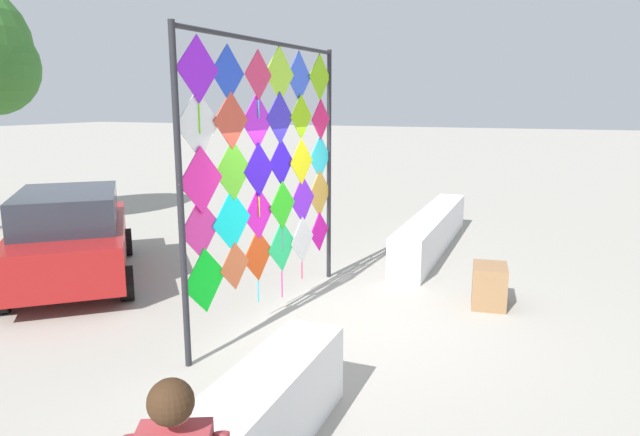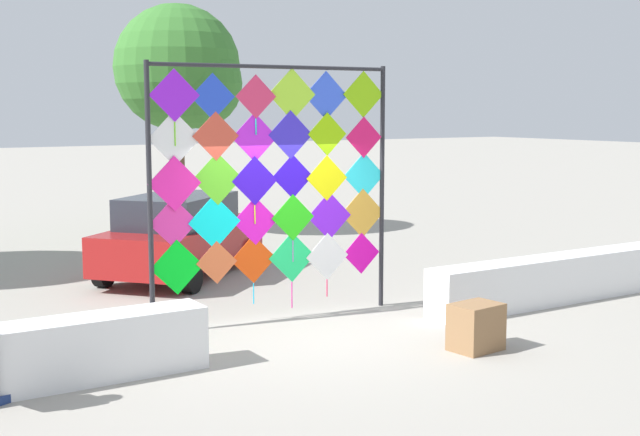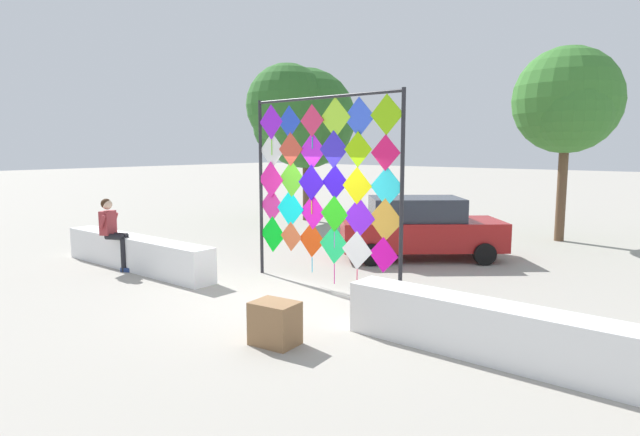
% 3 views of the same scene
% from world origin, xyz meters
% --- Properties ---
extents(ground, '(120.00, 120.00, 0.00)m').
position_xyz_m(ground, '(0.00, 0.00, 0.00)').
color(ground, '#9E998E').
extents(plaza_ledge_right, '(4.80, 0.56, 0.73)m').
position_xyz_m(plaza_ledge_right, '(4.22, -0.28, 0.36)').
color(plaza_ledge_right, white).
rests_on(plaza_ledge_right, ground).
extents(kite_display_rack, '(3.65, 0.35, 3.64)m').
position_xyz_m(kite_display_rack, '(-0.05, 1.10, 2.09)').
color(kite_display_rack, '#232328').
rests_on(kite_display_rack, ground).
extents(parked_car, '(3.96, 3.73, 1.48)m').
position_xyz_m(parked_car, '(0.03, 4.75, 0.75)').
color(parked_car, maroon).
rests_on(parked_car, ground).
extents(cardboard_box_large, '(0.66, 0.53, 0.59)m').
position_xyz_m(cardboard_box_large, '(1.34, -1.64, 0.30)').
color(cardboard_box_large, olive).
rests_on(cardboard_box_large, ground).
extents(tree_palm_like, '(2.96, 2.99, 5.46)m').
position_xyz_m(tree_palm_like, '(2.05, 9.42, 3.87)').
color(tree_palm_like, brown).
rests_on(tree_palm_like, ground).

